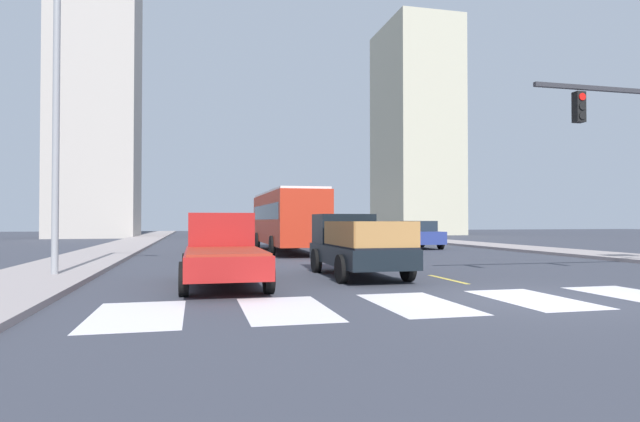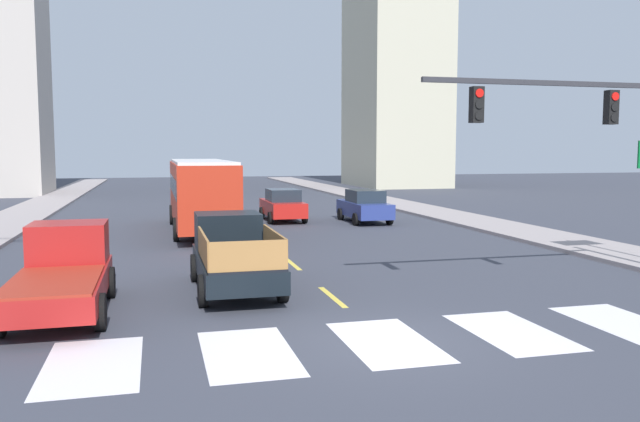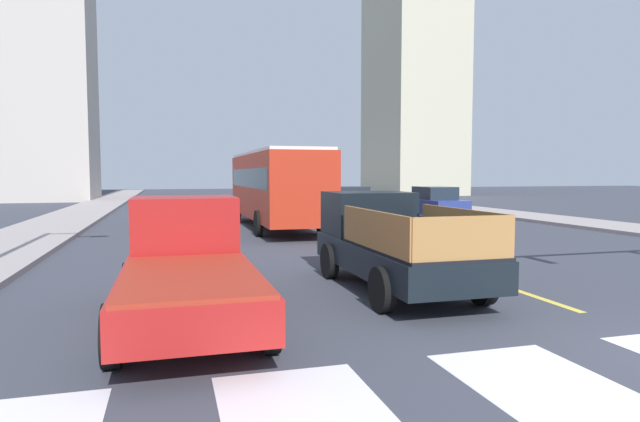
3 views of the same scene
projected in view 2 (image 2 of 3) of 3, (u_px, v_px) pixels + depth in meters
The scene contains 21 objects.
ground_plane at pixel (387, 342), 12.67m from camera, with size 160.00×160.00×0.00m, color #383B46.
sidewalk_right at pixel (479, 222), 32.95m from camera, with size 3.24×110.00×0.15m, color #9C908F.
crosswalk_stripe_1 at pixel (92, 365), 11.29m from camera, with size 1.67×3.11×0.01m, color silver.
crosswalk_stripe_2 at pixel (248, 352), 11.98m from camera, with size 1.67×3.11×0.01m, color silver.
crosswalk_stripe_3 at pixel (387, 341), 12.67m from camera, with size 1.67×3.11×0.01m, color silver.
crosswalk_stripe_4 at pixel (511, 332), 13.36m from camera, with size 1.67×3.11×0.01m, color silver.
crosswalk_stripe_5 at pixel (623, 323), 14.05m from camera, with size 1.67×3.11×0.01m, color silver.
lane_dash_0 at pixel (332, 297), 16.52m from camera, with size 0.16×2.40×0.01m, color #E2C445.
lane_dash_1 at pixel (292, 264), 21.34m from camera, with size 0.16×2.40×0.01m, color #E2C445.
lane_dash_2 at pixel (267, 243), 26.16m from camera, with size 0.16×2.40×0.01m, color #E2C445.
lane_dash_3 at pixel (249, 228), 30.98m from camera, with size 0.16×2.40×0.01m, color #E2C445.
lane_dash_4 at pixel (237, 218), 35.80m from camera, with size 0.16×2.40×0.01m, color #E2C445.
lane_dash_5 at pixel (227, 210), 40.61m from camera, with size 0.16×2.40×0.01m, color #E2C445.
lane_dash_6 at pixel (219, 203), 45.43m from camera, with size 0.16×2.40×0.01m, color #E2C445.
lane_dash_7 at pixel (213, 198), 50.25m from camera, with size 0.16×2.40×0.01m, color #E2C445.
pickup_stakebed at pixel (233, 254), 17.54m from camera, with size 2.18×5.20×1.96m.
pickup_dark at pixel (63, 272), 15.09m from camera, with size 2.18×5.20×1.96m.
city_bus at pixel (201, 190), 29.55m from camera, with size 2.72×10.80×3.32m.
sedan_near_right at pixel (365, 206), 33.51m from camera, with size 2.02×4.40×1.72m.
sedan_mid at pixel (283, 205), 34.17m from camera, with size 2.02×4.40×1.72m.
block_mid_left at pixel (396, 58), 66.55m from camera, with size 8.27×11.84×26.81m, color #B8B398.
Camera 2 is at (-4.38, -11.64, 3.79)m, focal length 35.81 mm.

